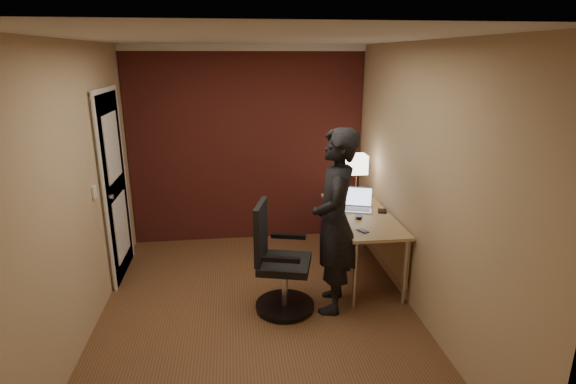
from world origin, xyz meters
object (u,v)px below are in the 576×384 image
object	(u,v)px
desk	(368,224)
phone	(363,231)
mouse	(359,217)
wallet	(382,211)
person	(335,222)
desk_lamp	(357,165)
office_chair	(278,265)
laptop	(357,203)

from	to	relation	value
desk	phone	size ratio (longest dim) A/B	13.04
mouse	phone	size ratio (longest dim) A/B	0.87
wallet	person	bearing A→B (deg)	-137.33
desk_lamp	office_chair	bearing A→B (deg)	-133.18
desk	mouse	xyz separation A→B (m)	(-0.15, -0.16, 0.14)
desk_lamp	laptop	size ratio (longest dim) A/B	1.35
mouse	wallet	world-z (taller)	mouse
laptop	person	distance (m)	0.89
phone	laptop	bearing A→B (deg)	55.17
desk_lamp	person	bearing A→B (deg)	-114.42
desk_lamp	mouse	world-z (taller)	desk_lamp
person	mouse	bearing A→B (deg)	156.25
desk	wallet	distance (m)	0.21
mouse	office_chair	distance (m)	1.05
phone	person	distance (m)	0.36
wallet	office_chair	xyz separation A→B (m)	(-1.22, -0.61, -0.28)
office_chair	phone	bearing A→B (deg)	6.08
wallet	office_chair	bearing A→B (deg)	-153.35
wallet	phone	bearing A→B (deg)	-125.30
phone	mouse	bearing A→B (deg)	56.40
phone	desk_lamp	bearing A→B (deg)	54.49
desk_lamp	person	distance (m)	1.28
desk	person	world-z (taller)	person
desk_lamp	wallet	size ratio (longest dim) A/B	4.86
phone	office_chair	world-z (taller)	office_chair
office_chair	person	xyz separation A→B (m)	(0.53, -0.02, 0.42)
desk	phone	world-z (taller)	phone
desk	office_chair	distance (m)	1.23
laptop	office_chair	world-z (taller)	office_chair
wallet	person	world-z (taller)	person
mouse	wallet	bearing A→B (deg)	50.85
desk	laptop	bearing A→B (deg)	120.56
mouse	desk	bearing A→B (deg)	69.57
wallet	office_chair	size ratio (longest dim) A/B	0.10
desk	desk_lamp	world-z (taller)	desk_lamp
wallet	desk	bearing A→B (deg)	-179.23
mouse	person	size ratio (longest dim) A/B	0.06
desk	desk_lamp	bearing A→B (deg)	90.76
mouse	person	bearing A→B (deg)	-105.09
laptop	office_chair	xyz separation A→B (m)	(-0.97, -0.76, -0.33)
person	desk	bearing A→B (deg)	154.82
office_chair	person	bearing A→B (deg)	-1.83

